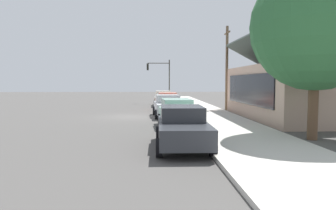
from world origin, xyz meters
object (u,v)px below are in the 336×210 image
Objects in this scene: car_ivory at (163,98)px; shade_tree at (316,27)px; car_coral at (168,101)px; car_seafoam at (177,113)px; fire_hydrant_red at (180,103)px; car_silver at (168,106)px; traffic_light_main at (161,74)px; car_charcoal at (183,127)px; utility_pole_wooden at (227,66)px.

shade_tree is at bearing 17.38° from car_ivory.
shade_tree is at bearing 20.65° from car_coral.
car_ivory is 1.04× the size of car_seafoam.
car_ivory is 5.48m from car_coral.
fire_hydrant_red is at bearing 29.46° from car_ivory.
shade_tree is (3.87, 5.65, 4.10)m from car_seafoam.
car_ivory and car_silver have the same top height.
shade_tree reaches higher than car_coral.
car_coral is 10.44m from traffic_light_main.
car_charcoal is 0.60× the size of shade_tree.
shade_tree reaches higher than car_seafoam.
car_ivory is 10.80m from car_silver.
car_seafoam is at bearing 0.94° from traffic_light_main.
car_silver is at bearing 179.51° from car_seafoam.
traffic_light_main is 8.19m from fire_hydrant_red.
car_silver and car_charcoal have the same top height.
utility_pole_wooden is at bearing -178.71° from shade_tree.
traffic_light_main is 7.32× the size of fire_hydrant_red.
car_charcoal is 0.62× the size of utility_pole_wooden.
shade_tree is 15.01m from utility_pole_wooden.
shade_tree is 10.85× the size of fire_hydrant_red.
car_seafoam is 21.49m from traffic_light_main.
car_charcoal is at bearing 1.44° from car_ivory.
shade_tree is (9.78, 5.88, 4.10)m from car_silver.
car_charcoal is (11.26, -0.00, -0.00)m from car_silver.
fire_hydrant_red is (-2.78, -4.00, -3.43)m from utility_pole_wooden.
utility_pole_wooden is at bearing 88.66° from car_coral.
car_charcoal is at bearing -75.88° from shade_tree.
car_silver is at bearing -179.09° from car_charcoal.
shade_tree is at bearing 13.73° from fire_hydrant_red.
car_silver is (10.80, -0.04, 0.00)m from car_ivory.
utility_pole_wooden reaches higher than traffic_light_main.
shade_tree is (20.58, 5.84, 4.10)m from car_ivory.
car_seafoam is 7.98m from shade_tree.
utility_pole_wooden is (0.14, 5.31, 3.11)m from car_coral.
car_seafoam is at bearing 0.16° from car_coral.
utility_pole_wooden is (10.22, 5.66, 0.44)m from traffic_light_main.
car_ivory is 8.45m from utility_pole_wooden.
car_coral is at bearing -26.34° from fire_hydrant_red.
car_seafoam is at bearing -25.57° from utility_pole_wooden.
car_ivory is 5.33m from traffic_light_main.
shade_tree is at bearing 52.81° from car_seafoam.
car_coral and car_seafoam have the same top height.
traffic_light_main reaches higher than car_silver.
fire_hydrant_red is (-13.87, 1.31, -0.32)m from car_seafoam.
car_silver is 12.12m from shade_tree.
traffic_light_main is at bearing -166.61° from shade_tree.
fire_hydrant_red is at bearing 12.57° from traffic_light_main.
car_silver is at bearing -2.33° from car_coral.
shade_tree is 25.94m from traffic_light_main.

